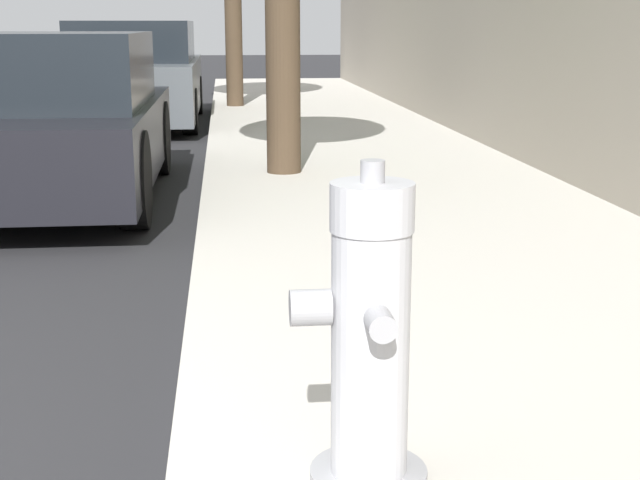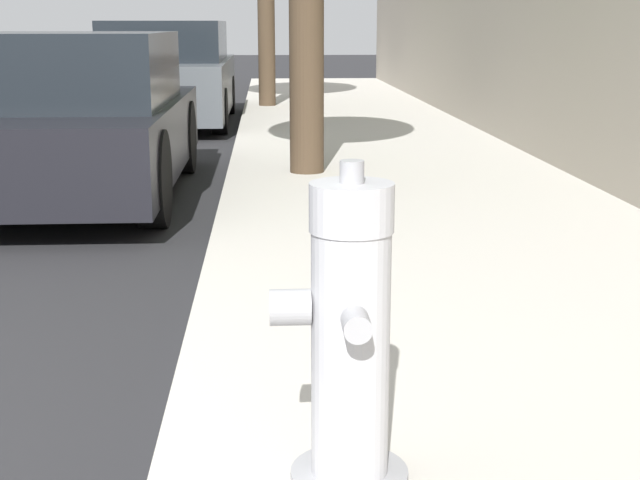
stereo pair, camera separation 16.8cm
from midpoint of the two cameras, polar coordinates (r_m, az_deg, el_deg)
The scene contains 3 objects.
fire_hydrant at distance 2.54m, azimuth 3.78°, elevation -6.47°, with size 0.40×0.42×0.95m.
parked_car_near at distance 7.63m, azimuth -14.81°, elevation 7.49°, with size 1.73×3.86×1.35m.
parked_car_mid at distance 13.24m, azimuth -9.29°, elevation 10.39°, with size 1.77×4.44×1.46m.
Camera 2 is at (2.19, -2.10, 1.42)m, focal length 50.00 mm.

